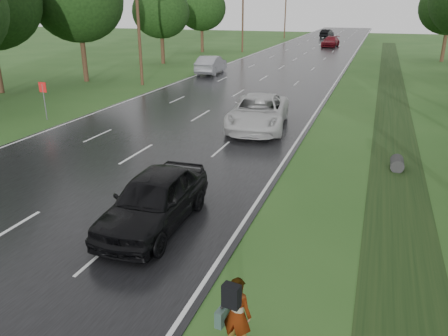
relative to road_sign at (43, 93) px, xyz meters
name	(u,v)px	position (x,y,z in m)	size (l,w,h in m)	color
ground	(5,234)	(8.50, -12.00, -1.64)	(220.00, 220.00, 0.00)	#284F1C
road	(290,62)	(8.50, 33.00, -1.62)	(14.00, 180.00, 0.04)	black
edge_stripe_east	(347,64)	(15.25, 33.00, -1.60)	(0.12, 180.00, 0.01)	silver
edge_stripe_west	(238,60)	(1.75, 33.00, -1.60)	(0.12, 180.00, 0.01)	silver
center_line	(290,62)	(8.50, 33.00, -1.60)	(0.12, 180.00, 0.01)	silver
drainage_ditch	(394,121)	(20.00, 6.71, -1.61)	(2.20, 120.00, 0.56)	black
road_sign	(43,93)	(0.00, 0.00, 0.00)	(0.50, 0.06, 2.30)	slate
utility_pole_mid	(138,23)	(-0.70, 13.00, 3.55)	(1.60, 0.26, 10.00)	#3C2718
utility_pole_far	(243,15)	(-0.70, 43.00, 3.55)	(1.60, 0.26, 10.00)	#3C2718
utility_pole_distant	(285,12)	(-0.70, 73.00, 3.55)	(1.60, 0.26, 10.00)	#3C2718
tree_west_c	(78,1)	(-6.50, 13.00, 5.27)	(7.80, 7.80, 10.43)	#3C2718
tree_west_d	(161,12)	(-5.70, 27.00, 4.18)	(6.60, 6.60, 8.80)	#3C2718
tree_west_f	(202,8)	(-6.30, 41.00, 4.49)	(7.00, 7.00, 9.29)	#3C2718
pedestrian	(236,313)	(16.68, -14.19, -0.77)	(0.80, 0.77, 1.70)	#A5998C
white_pickup	(258,112)	(12.67, 2.38, -0.69)	(3.02, 6.55, 1.82)	#B9B9B9
dark_sedan	(154,199)	(12.65, -10.00, -0.72)	(2.08, 5.16, 1.76)	black
silver_sedan	(211,65)	(2.70, 21.08, -0.71)	(1.88, 5.39, 1.78)	gray
far_car_red	(331,42)	(10.71, 55.84, -0.79)	(2.28, 5.62, 1.63)	maroon
far_car_dark	(327,33)	(7.50, 77.46, -0.76)	(1.79, 5.14, 1.69)	black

